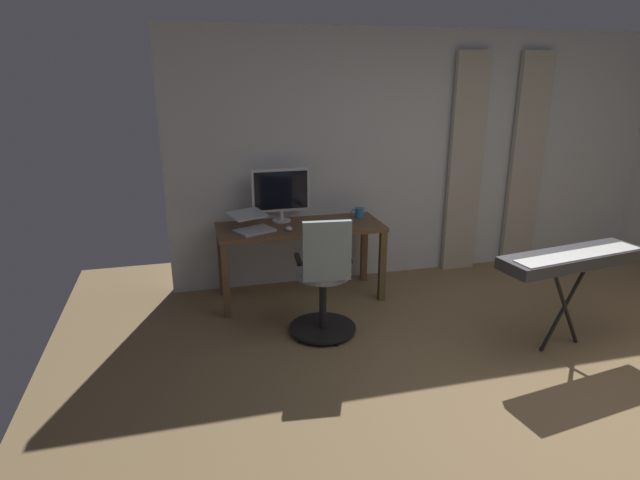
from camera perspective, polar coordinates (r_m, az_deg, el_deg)
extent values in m
plane|color=olive|center=(3.96, 28.66, -16.83)|extent=(7.29, 7.29, 0.00)
cube|color=silver|center=(5.70, 11.40, 8.94)|extent=(5.32, 0.10, 2.50)
cube|color=#B8AE9D|center=(6.20, 21.40, 7.81)|extent=(0.37, 0.06, 2.30)
cube|color=#B8AE9D|center=(5.80, 15.43, 7.78)|extent=(0.37, 0.06, 2.30)
cube|color=brown|center=(4.93, -2.15, 1.39)|extent=(1.54, 0.60, 0.04)
cube|color=brown|center=(5.01, 6.74, -2.84)|extent=(0.06, 0.06, 0.69)
cube|color=brown|center=(4.71, -10.14, -4.41)|extent=(0.06, 0.06, 0.69)
cube|color=brown|center=(5.47, 4.78, -0.95)|extent=(0.06, 0.06, 0.69)
cube|color=brown|center=(5.19, -10.63, -2.26)|extent=(0.06, 0.06, 0.69)
cylinder|color=black|center=(4.50, 0.30, -9.46)|extent=(0.56, 0.56, 0.02)
sphere|color=black|center=(4.55, 3.54, -9.38)|extent=(0.05, 0.05, 0.05)
sphere|color=black|center=(4.73, 0.79, -8.20)|extent=(0.05, 0.05, 0.05)
sphere|color=black|center=(4.62, -2.59, -8.94)|extent=(0.05, 0.05, 0.05)
sphere|color=black|center=(4.35, -2.15, -10.73)|extent=(0.05, 0.05, 0.05)
sphere|color=black|center=(4.31, 1.88, -11.04)|extent=(0.05, 0.05, 0.05)
cylinder|color=black|center=(4.40, 0.30, -6.77)|extent=(0.06, 0.06, 0.47)
cylinder|color=gray|center=(4.30, 0.31, -3.65)|extent=(0.48, 0.48, 0.05)
cube|color=gray|center=(4.02, 0.76, -1.21)|extent=(0.38, 0.09, 0.48)
cube|color=black|center=(4.22, -2.37, -2.10)|extent=(0.06, 0.24, 0.03)
cube|color=black|center=(4.28, 2.95, -1.82)|extent=(0.06, 0.24, 0.03)
cylinder|color=silver|center=(5.06, -4.17, 2.13)|extent=(0.18, 0.18, 0.01)
cylinder|color=silver|center=(5.05, -4.18, 2.66)|extent=(0.04, 0.04, 0.09)
cube|color=silver|center=(4.99, -4.26, 5.41)|extent=(0.55, 0.03, 0.41)
cube|color=black|center=(4.98, -4.22, 5.36)|extent=(0.51, 0.01, 0.36)
cube|color=black|center=(4.93, 0.88, 1.80)|extent=(0.41, 0.13, 0.02)
cube|color=#B7BCC1|center=(4.76, -7.07, 1.04)|extent=(0.39, 0.34, 0.02)
cube|color=#B7BCC1|center=(4.82, -7.85, 2.77)|extent=(0.38, 0.34, 0.05)
ellipsoid|color=silver|center=(4.76, -3.39, 1.24)|extent=(0.06, 0.10, 0.04)
cylinder|color=teal|center=(5.17, 4.28, 2.95)|extent=(0.09, 0.09, 0.10)
torus|color=teal|center=(5.15, 3.70, 2.97)|extent=(0.07, 0.01, 0.07)
cylinder|color=black|center=(4.56, 24.94, -6.51)|extent=(0.40, 0.09, 0.71)
cylinder|color=black|center=(4.56, 24.94, -6.51)|extent=(0.40, 0.09, 0.71)
cube|color=#333338|center=(4.42, 25.62, -1.80)|extent=(1.23, 0.49, 0.09)
cube|color=white|center=(4.37, 26.24, -1.42)|extent=(1.12, 0.33, 0.01)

